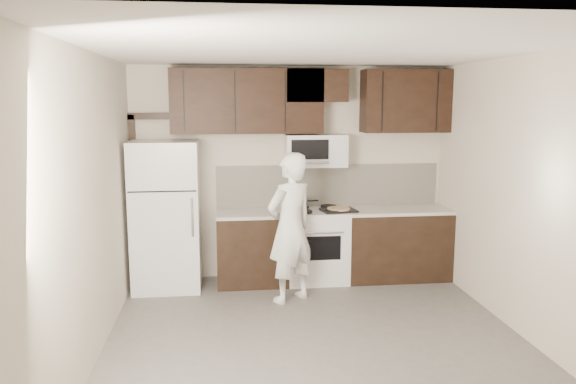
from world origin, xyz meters
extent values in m
plane|color=#555350|center=(0.00, 0.00, 0.00)|extent=(4.50, 4.50, 0.00)
plane|color=#BDB3A1|center=(0.00, 2.25, 1.35)|extent=(4.00, 0.00, 4.00)
plane|color=white|center=(0.00, 0.00, 2.70)|extent=(4.50, 4.50, 0.00)
cube|color=black|center=(-0.52, 1.94, 0.43)|extent=(0.87, 0.62, 0.87)
cube|color=black|center=(1.34, 1.94, 0.43)|extent=(1.32, 0.62, 0.87)
cube|color=beige|center=(-0.52, 1.94, 0.89)|extent=(0.87, 0.64, 0.04)
cube|color=beige|center=(1.34, 1.94, 0.89)|extent=(1.32, 0.64, 0.04)
cube|color=silver|center=(0.30, 1.94, 0.45)|extent=(0.76, 0.62, 0.89)
cube|color=silver|center=(0.30, 1.94, 0.90)|extent=(0.76, 0.62, 0.02)
cube|color=black|center=(0.30, 1.63, 0.50)|extent=(0.50, 0.01, 0.30)
cylinder|color=silver|center=(0.30, 1.60, 0.70)|extent=(0.55, 0.02, 0.02)
cylinder|color=black|center=(0.12, 1.79, 0.93)|extent=(0.20, 0.20, 0.03)
cylinder|color=black|center=(0.48, 1.79, 0.93)|extent=(0.20, 0.20, 0.03)
cylinder|color=black|center=(0.12, 2.09, 0.93)|extent=(0.20, 0.20, 0.03)
cylinder|color=black|center=(0.48, 2.09, 0.93)|extent=(0.20, 0.20, 0.03)
cube|color=silver|center=(0.50, 2.24, 1.18)|extent=(2.90, 0.02, 0.54)
cube|color=black|center=(-0.55, 2.08, 2.26)|extent=(1.85, 0.35, 0.78)
cube|color=black|center=(1.45, 2.08, 2.26)|extent=(1.10, 0.35, 0.78)
cube|color=black|center=(0.30, 2.08, 2.45)|extent=(0.76, 0.35, 0.40)
cube|color=silver|center=(0.30, 2.06, 1.65)|extent=(0.76, 0.38, 0.40)
cube|color=black|center=(0.20, 1.86, 1.68)|extent=(0.46, 0.01, 0.24)
cube|color=silver|center=(0.56, 1.86, 1.68)|extent=(0.18, 0.01, 0.24)
cylinder|color=silver|center=(0.20, 1.84, 1.52)|extent=(0.46, 0.02, 0.02)
cube|color=silver|center=(-1.55, 1.89, 0.90)|extent=(0.80, 0.72, 1.80)
cube|color=black|center=(-1.55, 1.53, 1.25)|extent=(0.77, 0.01, 0.02)
cylinder|color=silver|center=(-1.22, 1.50, 0.95)|extent=(0.03, 0.03, 0.45)
cube|color=black|center=(-1.96, 2.21, 1.05)|extent=(0.08, 0.08, 2.10)
cube|color=black|center=(-1.75, 2.21, 2.08)|extent=(0.50, 0.08, 0.08)
cylinder|color=silver|center=(0.12, 2.09, 0.98)|extent=(0.19, 0.19, 0.14)
sphere|color=black|center=(0.12, 2.09, 1.07)|extent=(0.04, 0.04, 0.04)
cylinder|color=black|center=(0.26, 2.10, 1.00)|extent=(0.18, 0.03, 0.02)
cube|color=black|center=(0.56, 1.84, 0.92)|extent=(0.46, 0.37, 0.02)
cylinder|color=#C9B087|center=(0.56, 1.84, 0.94)|extent=(0.32, 0.32, 0.02)
imported|color=silver|center=(-0.12, 1.25, 0.85)|extent=(0.74, 0.68, 1.70)
camera|label=1|loc=(-0.87, -4.87, 2.27)|focal=35.00mm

